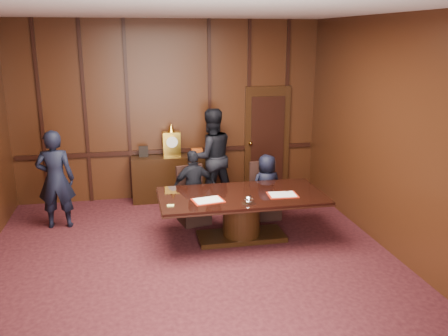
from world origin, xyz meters
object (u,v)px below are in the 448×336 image
object	(u,v)px
conference_table	(241,209)
witness_left	(56,179)
witness_right	(211,157)
signatory_left	(194,188)
sideboard	(173,176)
signatory_right	(267,187)

from	to	relation	value
conference_table	witness_left	world-z (taller)	witness_left
witness_left	witness_right	world-z (taller)	witness_right
signatory_left	witness_left	world-z (taller)	witness_left
sideboard	conference_table	xyz separation A→B (m)	(0.89, -2.16, 0.02)
conference_table	signatory_right	size ratio (longest dim) A/B	2.22
sideboard	signatory_right	distance (m)	2.06
sideboard	conference_table	bearing A→B (deg)	-67.51
signatory_left	signatory_right	distance (m)	1.30
witness_left	signatory_right	bearing A→B (deg)	176.79
sideboard	signatory_left	bearing A→B (deg)	-79.82
signatory_left	conference_table	bearing A→B (deg)	123.08
signatory_left	witness_left	distance (m)	2.34
signatory_left	signatory_right	size ratio (longest dim) A/B	1.12
witness_right	signatory_left	bearing A→B (deg)	53.60
conference_table	signatory_left	world-z (taller)	signatory_left
signatory_left	signatory_right	bearing A→B (deg)	173.99
sideboard	witness_right	bearing A→B (deg)	-26.30
sideboard	witness_right	distance (m)	0.92
sideboard	signatory_left	distance (m)	1.39
witness_left	witness_right	xyz separation A→B (m)	(2.78, 0.68, 0.09)
sideboard	signatory_right	bearing A→B (deg)	-41.37
conference_table	witness_right	size ratio (longest dim) A/B	1.40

